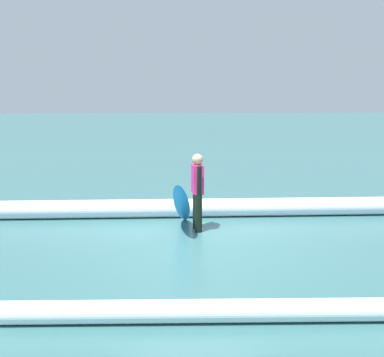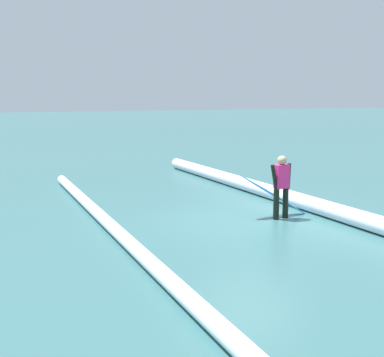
# 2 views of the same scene
# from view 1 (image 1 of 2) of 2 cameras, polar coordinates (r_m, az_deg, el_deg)

# --- Properties ---
(ground_plane) EXTENTS (170.63, 170.63, 0.00)m
(ground_plane) POSITION_cam_1_polar(r_m,az_deg,el_deg) (8.97, 0.31, -7.37)
(ground_plane) COLOR #336263
(surfer) EXTENTS (0.23, 0.59, 1.52)m
(surfer) POSITION_cam_1_polar(r_m,az_deg,el_deg) (9.58, 0.63, -1.07)
(surfer) COLOR black
(surfer) RESTS_ON ground_plane
(surfboard) EXTENTS (0.53, 1.84, 1.11)m
(surfboard) POSITION_cam_1_polar(r_m,az_deg,el_deg) (9.60, -1.19, -2.99)
(surfboard) COLOR #268CE5
(surfboard) RESTS_ON ground_plane
(wave_crest_foreground) EXTENTS (14.89, 0.67, 0.40)m
(wave_crest_foreground) POSITION_cam_1_polar(r_m,az_deg,el_deg) (10.86, -9.39, -3.49)
(wave_crest_foreground) COLOR white
(wave_crest_foreground) RESTS_ON ground_plane
(wave_crest_midground) EXTENTS (16.78, 1.12, 0.27)m
(wave_crest_midground) POSITION_cam_1_polar(r_m,az_deg,el_deg) (6.07, 13.52, -14.60)
(wave_crest_midground) COLOR white
(wave_crest_midground) RESTS_ON ground_plane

